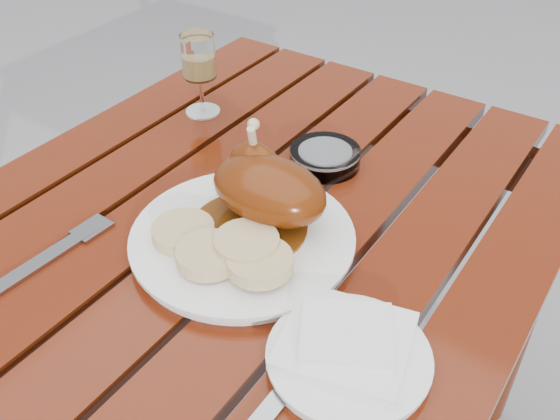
% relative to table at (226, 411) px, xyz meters
% --- Properties ---
extents(table, '(0.80, 1.20, 0.75)m').
position_rel_table_xyz_m(table, '(0.00, 0.00, 0.00)').
color(table, maroon).
rests_on(table, ground).
extents(dinner_plate, '(0.38, 0.38, 0.02)m').
position_rel_table_xyz_m(dinner_plate, '(0.03, 0.03, 0.38)').
color(dinner_plate, white).
rests_on(dinner_plate, table).
extents(roast_duck, '(0.17, 0.17, 0.12)m').
position_rel_table_xyz_m(roast_duck, '(0.04, 0.08, 0.44)').
color(roast_duck, '#592A0A').
rests_on(roast_duck, dinner_plate).
extents(bread_dumplings, '(0.21, 0.12, 0.03)m').
position_rel_table_xyz_m(bread_dumplings, '(0.04, -0.02, 0.41)').
color(bread_dumplings, tan).
rests_on(bread_dumplings, dinner_plate).
extents(wine_glass, '(0.06, 0.06, 0.15)m').
position_rel_table_xyz_m(wine_glass, '(-0.25, 0.28, 0.45)').
color(wine_glass, tan).
rests_on(wine_glass, table).
extents(side_plate, '(0.21, 0.21, 0.01)m').
position_rel_table_xyz_m(side_plate, '(0.25, -0.07, 0.38)').
color(side_plate, white).
rests_on(side_plate, table).
extents(napkin, '(0.16, 0.16, 0.01)m').
position_rel_table_xyz_m(napkin, '(0.24, -0.06, 0.40)').
color(napkin, white).
rests_on(napkin, side_plate).
extents(ashtray, '(0.14, 0.14, 0.03)m').
position_rel_table_xyz_m(ashtray, '(0.02, 0.26, 0.39)').
color(ashtray, '#B2B7BC').
rests_on(ashtray, table).
extents(fork, '(0.03, 0.19, 0.01)m').
position_rel_table_xyz_m(fork, '(-0.16, -0.15, 0.38)').
color(fork, gray).
rests_on(fork, table).
extents(knife, '(0.02, 0.22, 0.01)m').
position_rel_table_xyz_m(knife, '(0.21, -0.14, 0.38)').
color(knife, gray).
rests_on(knife, table).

